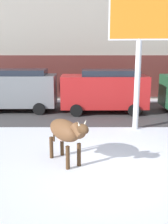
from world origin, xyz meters
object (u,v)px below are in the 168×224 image
car_red_van (105,90)px  cow_brown (66,132)px  billboard (140,25)px  car_grey_van (15,89)px  pedestrian_near_billboard (52,88)px

car_red_van → cow_brown: bearing=-104.1°
billboard → car_red_van: (-1.14, 3.11, -3.07)m
cow_brown → billboard: bearing=51.5°
cow_brown → car_red_van: 6.83m
cow_brown → car_grey_van: car_grey_van is taller
car_grey_van → car_red_van: same height
car_grey_van → pedestrian_near_billboard: 3.39m
cow_brown → pedestrian_near_billboard: size_ratio=1.03×
car_grey_van → cow_brown: bearing=-64.6°
billboard → cow_brown: bearing=-128.5°
car_grey_van → pedestrian_near_billboard: (1.72, 2.90, -0.36)m
billboard → pedestrian_near_billboard: billboard is taller
cow_brown → billboard: size_ratio=0.32×
cow_brown → billboard: 5.58m
car_red_van → car_grey_van: bearing=176.2°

